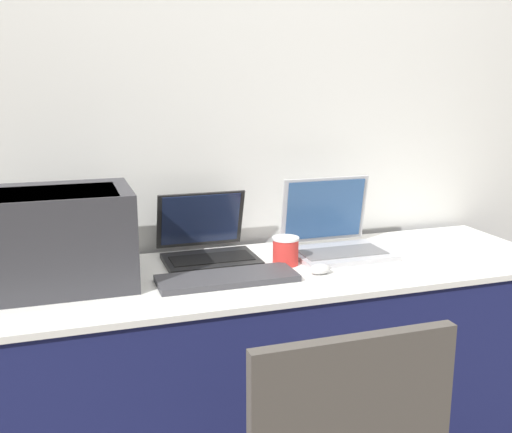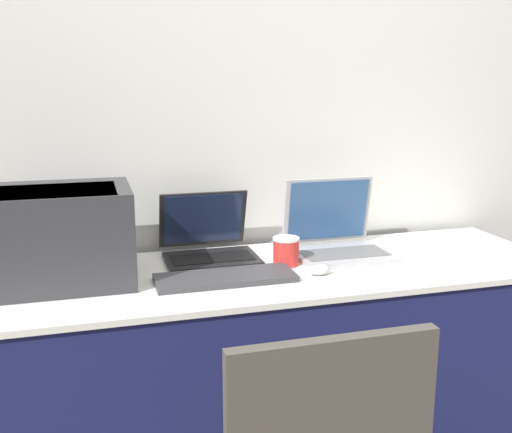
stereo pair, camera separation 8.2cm
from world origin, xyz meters
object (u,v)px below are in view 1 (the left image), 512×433
mouse (320,269)px  external_keyboard (227,278)px  printer (58,234)px  laptop_right (335,237)px  laptop_left (207,245)px  coffee_cup (286,251)px

mouse → external_keyboard: bearing=175.1°
printer → laptop_right: size_ratio=1.30×
external_keyboard → mouse: bearing=-4.9°
printer → external_keyboard: bearing=-14.7°
laptop_left → external_keyboard: laptop_left is taller
external_keyboard → coffee_cup: size_ratio=4.58×
external_keyboard → coffee_cup: 0.27m
laptop_right → coffee_cup: (-0.23, -0.09, -0.01)m
printer → mouse: bearing=-11.0°
printer → laptop_left: (0.51, 0.13, -0.11)m
laptop_right → mouse: size_ratio=4.68×
external_keyboard → mouse: (0.31, -0.03, 0.01)m
laptop_right → laptop_left: bearing=171.4°
laptop_left → mouse: (0.31, -0.29, -0.03)m
laptop_left → printer: bearing=-165.3°
printer → mouse: printer is taller
printer → mouse: 0.85m
laptop_right → external_keyboard: 0.51m
laptop_right → external_keyboard: bearing=-157.6°
laptop_left → laptop_right: (0.47, -0.07, 0.01)m
laptop_right → coffee_cup: laptop_right is taller
mouse → coffee_cup: bearing=117.6°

